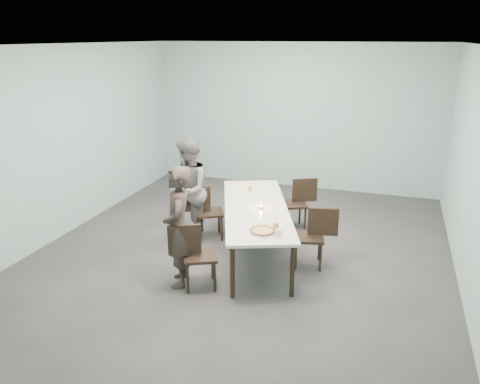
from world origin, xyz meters
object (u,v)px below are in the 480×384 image
(water_tumbler, at_px, (278,232))
(chair_far_left, at_px, (204,209))
(chair_near_left, at_px, (194,251))
(tealight, at_px, (261,207))
(amber_tumbler, at_px, (250,189))
(side_plate, at_px, (272,223))
(beer_glass, at_px, (276,228))
(pizza, at_px, (262,231))
(chair_near_right, at_px, (314,233))
(chair_far_right, at_px, (298,200))
(diner_near, at_px, (178,227))
(diner_far, at_px, (188,190))
(table, at_px, (256,211))

(water_tumbler, bearing_deg, chair_far_left, 141.06)
(chair_far_left, bearing_deg, chair_near_left, -100.85)
(tealight, distance_m, amber_tumbler, 0.81)
(side_plate, distance_m, beer_glass, 0.37)
(chair_far_left, relative_size, pizza, 2.56)
(chair_near_right, distance_m, beer_glass, 0.91)
(pizza, distance_m, amber_tumbler, 1.66)
(chair_far_left, relative_size, chair_far_right, 1.00)
(chair_far_right, bearing_deg, tealight, 50.03)
(water_tumbler, height_order, amber_tumbler, water_tumbler)
(pizza, distance_m, beer_glass, 0.18)
(chair_far_left, relative_size, amber_tumbler, 10.88)
(diner_near, height_order, tealight, diner_near)
(pizza, distance_m, water_tumbler, 0.22)
(diner_near, height_order, diner_far, diner_far)
(chair_far_left, xyz_separation_m, chair_near_right, (1.83, -0.40, 0.00))
(diner_near, bearing_deg, chair_far_right, 132.75)
(chair_far_right, height_order, side_plate, chair_far_right)
(chair_far_left, relative_size, tealight, 15.54)
(diner_far, distance_m, side_plate, 1.71)
(water_tumbler, bearing_deg, chair_near_right, 67.98)
(diner_near, distance_m, diner_far, 1.44)
(table, bearing_deg, chair_far_right, 72.16)
(chair_far_right, xyz_separation_m, side_plate, (-0.01, -1.71, 0.25))
(chair_near_right, distance_m, diner_near, 1.92)
(chair_near_left, distance_m, water_tumbler, 1.11)
(chair_near_right, relative_size, beer_glass, 5.80)
(pizza, xyz_separation_m, beer_glass, (0.17, 0.01, 0.06))
(chair_far_left, distance_m, diner_far, 0.40)
(water_tumbler, xyz_separation_m, amber_tumbler, (-0.85, 1.57, -0.01))
(table, bearing_deg, chair_near_right, -5.59)
(chair_far_left, relative_size, diner_near, 0.55)
(diner_near, xyz_separation_m, amber_tumbler, (0.40, 1.81, -0.01))
(side_plate, xyz_separation_m, water_tumbler, (0.18, -0.38, 0.04))
(chair_far_left, distance_m, diner_near, 1.51)
(water_tumbler, bearing_deg, pizza, 169.66)
(pizza, xyz_separation_m, water_tumbler, (0.21, -0.04, 0.03))
(chair_near_left, xyz_separation_m, chair_far_left, (-0.46, 1.48, 0.00))
(side_plate, bearing_deg, pizza, -95.79)
(chair_near_left, xyz_separation_m, chair_far_right, (0.86, 2.36, 0.00))
(diner_near, xyz_separation_m, water_tumbler, (1.25, 0.24, -0.00))
(diner_near, xyz_separation_m, pizza, (1.03, 0.28, -0.03))
(pizza, relative_size, tealight, 6.07)
(water_tumbler, bearing_deg, chair_near_left, -165.41)
(table, relative_size, chair_far_left, 3.16)
(chair_near_left, relative_size, chair_far_right, 1.00)
(chair_far_left, bearing_deg, amber_tumbler, 0.81)
(chair_near_right, bearing_deg, chair_far_right, -80.79)
(side_plate, height_order, amber_tumbler, amber_tumbler)
(diner_near, distance_m, tealight, 1.35)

